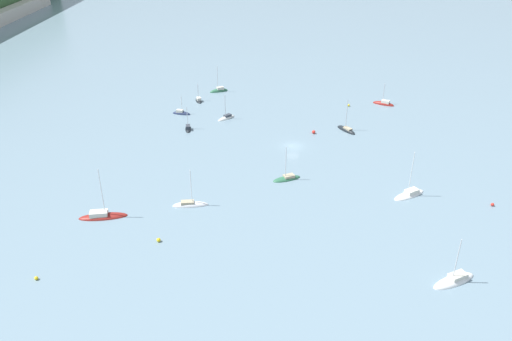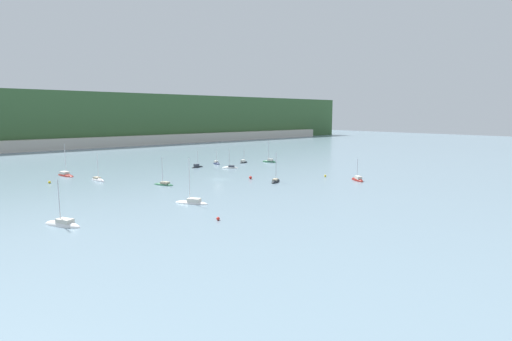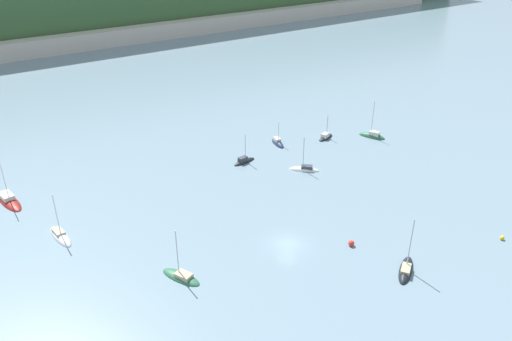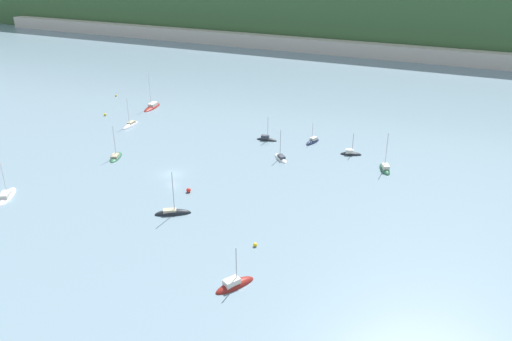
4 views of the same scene
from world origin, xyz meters
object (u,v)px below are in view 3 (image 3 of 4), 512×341
(sailboat_1, at_px, (244,162))
(sailboat_5, at_px, (9,201))
(sailboat_10, at_px, (304,170))
(sailboat_11, at_px, (326,138))
(mooring_buoy_0, at_px, (351,243))
(sailboat_4, at_px, (406,270))
(sailboat_7, at_px, (61,237))
(mooring_buoy_1, at_px, (502,238))
(sailboat_8, at_px, (278,143))
(sailboat_0, at_px, (181,277))
(sailboat_2, at_px, (372,136))

(sailboat_1, height_order, sailboat_5, sailboat_5)
(sailboat_10, relative_size, sailboat_11, 1.28)
(mooring_buoy_0, bearing_deg, sailboat_10, 66.33)
(sailboat_1, xyz_separation_m, mooring_buoy_0, (-2.21, -30.13, 0.26))
(sailboat_4, relative_size, sailboat_5, 0.86)
(sailboat_7, bearing_deg, mooring_buoy_0, 46.58)
(sailboat_1, relative_size, mooring_buoy_1, 9.98)
(sailboat_8, distance_m, mooring_buoy_0, 35.44)
(sailboat_0, bearing_deg, sailboat_4, -144.62)
(sailboat_2, height_order, sailboat_7, sailboat_2)
(sailboat_7, relative_size, sailboat_10, 1.14)
(sailboat_8, height_order, mooring_buoy_0, sailboat_8)
(sailboat_0, height_order, sailboat_4, sailboat_4)
(sailboat_4, bearing_deg, sailboat_7, 103.65)
(sailboat_7, distance_m, mooring_buoy_0, 41.11)
(sailboat_11, bearing_deg, sailboat_4, -135.13)
(mooring_buoy_1, bearing_deg, sailboat_8, 97.97)
(sailboat_5, relative_size, mooring_buoy_1, 16.20)
(sailboat_2, distance_m, mooring_buoy_1, 37.85)
(sailboat_1, bearing_deg, mooring_buoy_0, -102.08)
(sailboat_1, xyz_separation_m, sailboat_2, (28.15, -5.29, -0.03))
(sailboat_4, relative_size, mooring_buoy_1, 13.88)
(sailboat_0, distance_m, sailboat_11, 49.94)
(sailboat_2, height_order, sailboat_8, sailboat_2)
(sailboat_10, relative_size, mooring_buoy_1, 11.37)
(sailboat_0, height_order, sailboat_2, sailboat_2)
(sailboat_2, distance_m, mooring_buoy_0, 39.22)
(sailboat_1, relative_size, sailboat_5, 0.62)
(sailboat_7, bearing_deg, sailboat_10, 79.05)
(sailboat_5, bearing_deg, sailboat_11, 71.56)
(sailboat_0, height_order, mooring_buoy_0, sailboat_0)
(sailboat_7, height_order, mooring_buoy_1, sailboat_7)
(sailboat_4, distance_m, sailboat_8, 42.54)
(sailboat_5, xyz_separation_m, sailboat_8, (48.84, -6.60, -0.04))
(sailboat_5, height_order, mooring_buoy_1, sailboat_5)
(sailboat_11, bearing_deg, mooring_buoy_0, -143.54)
(sailboat_0, xyz_separation_m, sailboat_5, (-14.01, 32.53, 0.05))
(sailboat_10, height_order, mooring_buoy_1, sailboat_10)
(sailboat_4, xyz_separation_m, sailboat_5, (-38.40, 47.84, 0.07))
(sailboat_4, xyz_separation_m, mooring_buoy_1, (16.64, -3.11, 0.23))
(sailboat_4, bearing_deg, sailboat_0, 115.45)
(sailboat_10, bearing_deg, sailboat_11, -101.67)
(sailboat_2, distance_m, sailboat_7, 62.90)
(sailboat_4, height_order, mooring_buoy_0, sailboat_4)
(sailboat_0, height_order, sailboat_8, sailboat_0)
(sailboat_5, bearing_deg, sailboat_2, 68.62)
(sailboat_11, bearing_deg, sailboat_2, -48.04)
(sailboat_0, distance_m, sailboat_8, 43.42)
(sailboat_5, bearing_deg, sailboat_0, 14.56)
(sailboat_7, bearing_deg, sailboat_2, 83.99)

